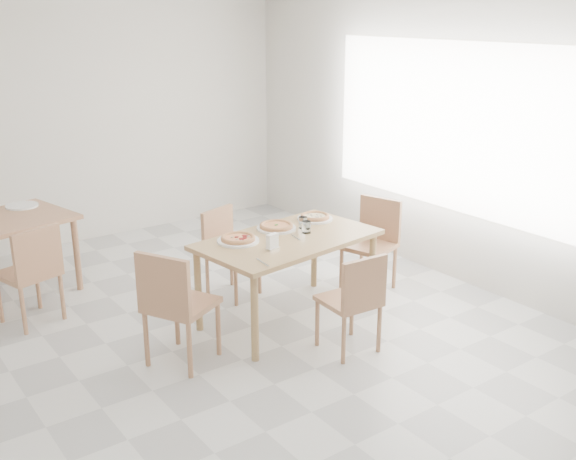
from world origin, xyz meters
TOP-DOWN VIEW (x-y plane):
  - room at (2.98, 0.30)m, footprint 7.28×7.00m
  - main_table at (1.09, 0.38)m, footprint 1.61×1.05m
  - chair_south at (1.15, -0.41)m, footprint 0.43×0.43m
  - chair_north at (0.96, 1.17)m, footprint 0.51×0.51m
  - chair_west at (-0.06, 0.22)m, footprint 0.61×0.61m
  - chair_east at (2.17, 0.48)m, footprint 0.54×0.54m
  - plate_margherita at (1.14, 0.62)m, footprint 0.34×0.34m
  - plate_mushroom at (1.58, 0.64)m, footprint 0.32×0.32m
  - plate_pepperoni at (0.69, 0.53)m, footprint 0.35×0.35m
  - pizza_margherita at (1.14, 0.62)m, footprint 0.30×0.30m
  - pizza_mushroom at (1.58, 0.64)m, footprint 0.35×0.35m
  - pizza_pepperoni at (0.69, 0.53)m, footprint 0.30×0.30m
  - tumbler_a at (1.29, 0.39)m, footprint 0.08×0.08m
  - tumbler_b at (1.35, 0.51)m, footprint 0.08×0.08m
  - napkin_holder at (0.82, 0.22)m, footprint 0.12×0.08m
  - fork_a at (1.14, 0.34)m, footprint 0.04×0.17m
  - fork_b at (0.59, 0.01)m, footprint 0.03×0.19m
  - chair_back_s at (-0.70, 1.57)m, footprint 0.53×0.53m
  - plate_empty at (-0.45, 2.65)m, footprint 0.31×0.31m

SIDE VIEW (x-z plane):
  - chair_north at x=0.96m, z-range 0.07..0.88m
  - chair_south at x=1.15m, z-range 0.07..0.89m
  - chair_back_s at x=-0.70m, z-range 0.07..0.94m
  - chair_east at x=2.17m, z-range 0.07..0.94m
  - chair_west at x=-0.06m, z-range 0.07..0.99m
  - main_table at x=1.09m, z-range 0.29..1.04m
  - fork_a at x=1.14m, z-range 0.75..0.76m
  - fork_b at x=0.59m, z-range 0.75..0.76m
  - plate_margherita at x=1.14m, z-range 0.75..0.77m
  - plate_mushroom at x=1.58m, z-range 0.75..0.77m
  - plate_pepperoni at x=0.69m, z-range 0.75..0.77m
  - plate_empty at x=-0.45m, z-range 0.75..0.77m
  - pizza_margherita at x=1.14m, z-range 0.76..0.80m
  - pizza_mushroom at x=1.58m, z-range 0.76..0.80m
  - pizza_pepperoni at x=0.69m, z-range 0.77..0.80m
  - tumbler_b at x=1.35m, z-range 0.75..0.85m
  - tumbler_a at x=1.29m, z-range 0.75..0.85m
  - napkin_holder at x=0.82m, z-range 0.75..0.88m
  - room at x=2.98m, z-range -2.00..5.00m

